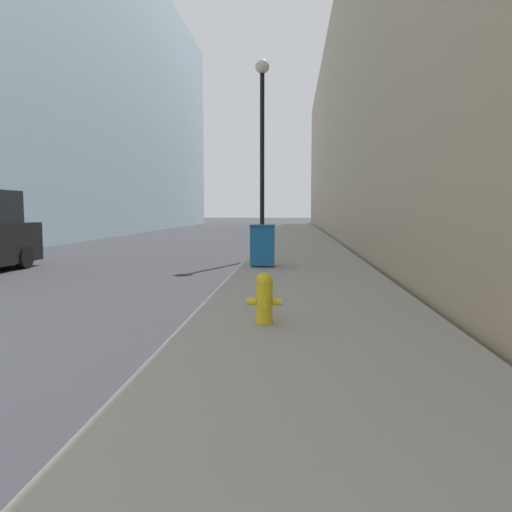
# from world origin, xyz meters

# --- Properties ---
(sidewalk_right) EXTENTS (3.46, 60.00, 0.15)m
(sidewalk_right) POSITION_xyz_m (5.84, 18.00, 0.08)
(sidewalk_right) COLOR #9E998E
(sidewalk_right) RESTS_ON ground
(building_left_glass) EXTENTS (12.00, 60.00, 19.86)m
(building_left_glass) POSITION_xyz_m (-11.20, 26.00, 9.93)
(building_left_glass) COLOR #99B7C6
(building_left_glass) RESTS_ON ground
(building_right_stone) EXTENTS (12.00, 60.00, 13.15)m
(building_right_stone) POSITION_xyz_m (13.67, 26.00, 6.58)
(building_right_stone) COLOR tan
(building_right_stone) RESTS_ON ground
(fire_hydrant) EXTENTS (0.45, 0.34, 0.66)m
(fire_hydrant) POSITION_xyz_m (5.16, 2.33, 0.50)
(fire_hydrant) COLOR yellow
(fire_hydrant) RESTS_ON sidewalk_right
(trash_bin) EXTENTS (0.62, 0.64, 1.08)m
(trash_bin) POSITION_xyz_m (4.74, 8.87, 0.71)
(trash_bin) COLOR #19609E
(trash_bin) RESTS_ON sidewalk_right
(lamppost) EXTENTS (0.45, 0.45, 6.25)m
(lamppost) POSITION_xyz_m (4.51, 12.37, 4.10)
(lamppost) COLOR black
(lamppost) RESTS_ON sidewalk_right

